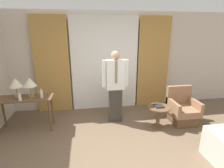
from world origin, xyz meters
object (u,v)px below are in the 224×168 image
at_px(desk, 25,103).
at_px(book, 159,106).
at_px(bottle_near_edge, 20,97).
at_px(table_lamp_right, 30,83).
at_px(bottle_by_lamp, 41,94).
at_px(table_lamp_left, 16,83).
at_px(side_table, 158,113).
at_px(armchair, 182,110).
at_px(person, 115,85).

height_order(desk, book, desk).
bearing_deg(desk, bottle_near_edge, -96.79).
xyz_separation_m(desk, book, (3.00, -0.37, -0.11)).
bearing_deg(table_lamp_right, bottle_by_lamp, -28.59).
xyz_separation_m(desk, table_lamp_left, (-0.14, 0.07, 0.45)).
distance_m(desk, side_table, 3.04).
bearing_deg(armchair, table_lamp_left, 175.17).
relative_size(bottle_near_edge, side_table, 0.35).
xyz_separation_m(table_lamp_right, person, (1.92, -0.00, -0.13)).
relative_size(bottle_near_edge, person, 0.10).
height_order(bottle_near_edge, bottle_by_lamp, bottle_by_lamp).
height_order(desk, person, person).
bearing_deg(book, table_lamp_left, 172.12).
xyz_separation_m(desk, table_lamp_right, (0.14, 0.07, 0.45)).
height_order(desk, table_lamp_right, table_lamp_right).
distance_m(table_lamp_right, armchair, 3.63).
bearing_deg(bottle_by_lamp, book, -6.53).
bearing_deg(bottle_by_lamp, armchair, -3.24).
bearing_deg(book, side_table, -93.91).
bearing_deg(bottle_by_lamp, table_lamp_left, 165.76).
xyz_separation_m(bottle_near_edge, book, (3.02, -0.20, -0.32)).
bearing_deg(desk, armchair, -3.95).
xyz_separation_m(bottle_by_lamp, side_table, (2.60, -0.33, -0.51)).
xyz_separation_m(armchair, side_table, (-0.68, -0.14, 0.03)).
height_order(side_table, book, book).
bearing_deg(table_lamp_right, book, -8.66).
xyz_separation_m(table_lamp_left, bottle_by_lamp, (0.54, -0.14, -0.23)).
distance_m(armchair, side_table, 0.69).
height_order(bottle_by_lamp, book, bottle_by_lamp).
distance_m(desk, table_lamp_right, 0.48).
height_order(bottle_by_lamp, side_table, bottle_by_lamp).
bearing_deg(person, bottle_near_edge, -173.67).
bearing_deg(table_lamp_right, armchair, -5.22).
distance_m(table_lamp_left, armchair, 3.91).
bearing_deg(table_lamp_left, bottle_near_edge, -61.95).
xyz_separation_m(table_lamp_right, side_table, (2.85, -0.46, -0.74)).
bearing_deg(bottle_near_edge, bottle_by_lamp, 13.13).
bearing_deg(bottle_by_lamp, side_table, -7.15).
bearing_deg(side_table, table_lamp_right, 170.77).
bearing_deg(person, desk, -178.17).
height_order(person, book, person).
bearing_deg(armchair, table_lamp_right, 174.78).
bearing_deg(armchair, desk, 176.05).
distance_m(armchair, book, 0.72).
bearing_deg(bottle_near_edge, desk, 83.21).
relative_size(desk, person, 0.69).
relative_size(table_lamp_left, table_lamp_right, 1.00).
xyz_separation_m(bottle_near_edge, person, (2.08, 0.23, 0.11)).
bearing_deg(table_lamp_left, person, -0.08).
height_order(table_lamp_left, bottle_near_edge, table_lamp_left).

